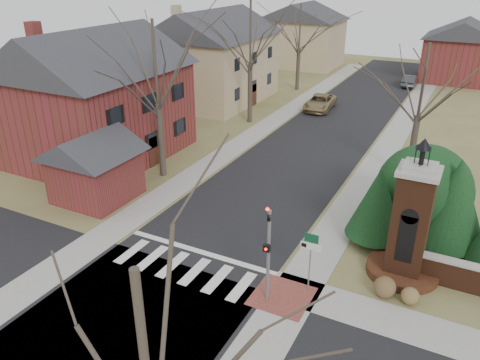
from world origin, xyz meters
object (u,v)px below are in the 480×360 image
Objects in this scene: distant_car at (410,81)px; pickup_truck at (320,102)px; brick_gate_monument at (409,232)px; traffic_signal_pole at (268,246)px; sign_post at (310,251)px.

pickup_truck is at bearing 64.41° from distant_car.
brick_gate_monument is at bearing -67.05° from pickup_truck.
traffic_signal_pole is at bearing 89.59° from distant_car.
pickup_truck is (-8.29, 26.51, -1.26)m from sign_post.
sign_post is 27.81m from pickup_truck.
distant_car is (-5.60, 37.25, -1.52)m from brick_gate_monument.
pickup_truck is at bearing 107.37° from sign_post.
traffic_signal_pole is 6.47m from brick_gate_monument.
pickup_truck is 15.04m from distant_car.
distant_car is at bearing 91.24° from traffic_signal_pole.
sign_post is 4.55m from brick_gate_monument.
traffic_signal_pole is 41.72m from distant_car.
pickup_truck reaches higher than distant_car.
traffic_signal_pole is 0.69× the size of brick_gate_monument.
brick_gate_monument is 26.30m from pickup_truck.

